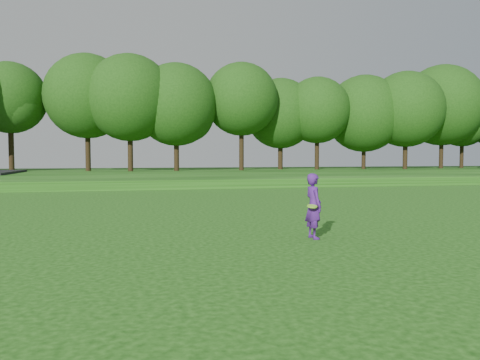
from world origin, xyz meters
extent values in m
plane|color=#133D0B|center=(0.00, 0.00, 0.00)|extent=(140.00, 140.00, 0.00)
cube|color=#133D0B|center=(0.00, 34.00, 0.30)|extent=(130.00, 30.00, 0.60)
cube|color=gray|center=(0.00, 20.00, 0.02)|extent=(130.00, 1.60, 0.04)
imported|color=#4D1B7D|center=(2.22, 1.18, 0.83)|extent=(0.45, 0.64, 1.66)
cylinder|color=#91F126|center=(2.09, 0.95, 0.85)|extent=(0.26, 0.26, 0.08)
camera|label=1|loc=(-2.25, -9.92, 2.11)|focal=35.00mm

